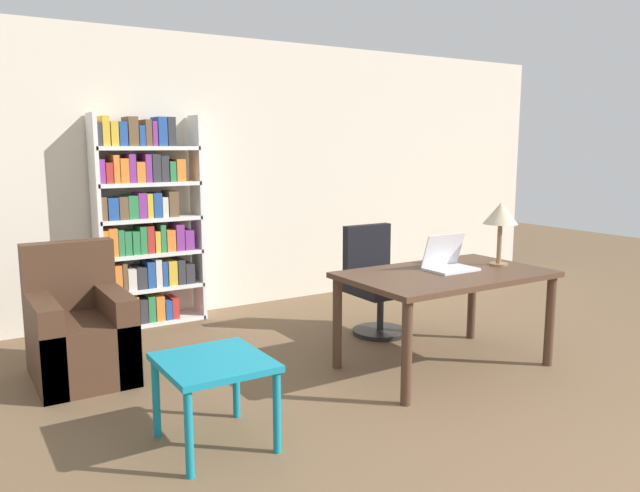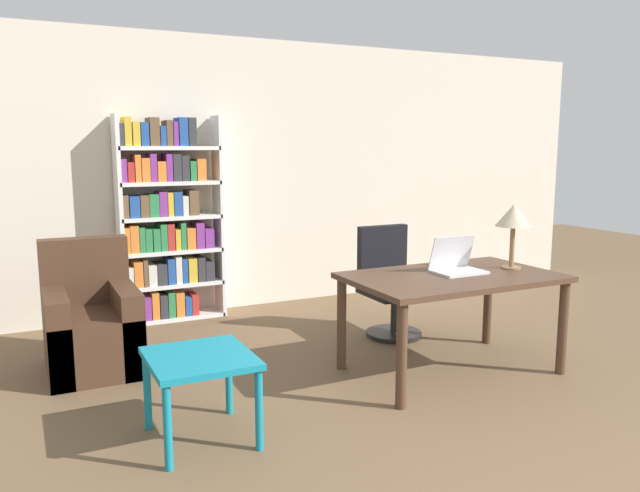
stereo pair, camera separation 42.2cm
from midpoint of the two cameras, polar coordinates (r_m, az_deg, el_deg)
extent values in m
cube|color=beige|center=(6.49, -2.62, 6.51)|extent=(8.00, 0.06, 2.70)
cube|color=#4C3323|center=(4.65, 14.59, -2.82)|extent=(1.51, 0.92, 0.04)
cylinder|color=#4C3323|center=(4.03, 10.50, -9.93)|extent=(0.07, 0.07, 0.69)
cylinder|color=#4C3323|center=(4.95, 23.63, -6.92)|extent=(0.07, 0.07, 0.69)
cylinder|color=#4C3323|center=(4.66, 4.60, -7.14)|extent=(0.07, 0.07, 0.69)
cylinder|color=#4C3323|center=(5.48, 17.25, -5.05)|extent=(0.07, 0.07, 0.69)
cube|color=silver|center=(4.71, 15.11, -2.33)|extent=(0.36, 0.26, 0.02)
cube|color=silver|center=(4.76, 14.45, -0.57)|extent=(0.36, 0.08, 0.25)
cube|color=#19233D|center=(4.76, 14.41, -0.54)|extent=(0.33, 0.07, 0.22)
cylinder|color=olive|center=(5.00, 19.41, -1.90)|extent=(0.14, 0.14, 0.01)
cylinder|color=olive|center=(4.97, 19.51, -0.07)|extent=(0.04, 0.04, 0.31)
cone|color=#C6B793|center=(4.94, 19.65, 2.65)|extent=(0.27, 0.27, 0.17)
cylinder|color=black|center=(5.57, 8.94, -7.95)|extent=(0.48, 0.48, 0.04)
cylinder|color=#262626|center=(5.52, 8.98, -6.13)|extent=(0.06, 0.06, 0.33)
cube|color=black|center=(5.47, 9.04, -3.97)|extent=(0.50, 0.50, 0.10)
cube|color=black|center=(5.58, 7.88, -0.62)|extent=(0.47, 0.08, 0.49)
cube|color=teal|center=(3.55, -7.57, -10.20)|extent=(0.57, 0.60, 0.04)
cylinder|color=teal|center=(3.34, -10.16, -16.14)|extent=(0.04, 0.04, 0.46)
cylinder|color=teal|center=(3.49, -2.06, -14.83)|extent=(0.04, 0.04, 0.46)
cylinder|color=teal|center=(3.81, -12.42, -12.93)|extent=(0.04, 0.04, 0.46)
cylinder|color=teal|center=(3.95, -5.27, -11.97)|extent=(0.04, 0.04, 0.46)
cube|color=#472D1E|center=(4.88, -17.76, -8.32)|extent=(0.64, 0.80, 0.44)
cube|color=#472D1E|center=(5.07, -18.55, -2.16)|extent=(0.64, 0.16, 0.51)
cube|color=#472D1E|center=(4.83, -20.66, -7.55)|extent=(0.16, 0.80, 0.62)
cube|color=#472D1E|center=(4.89, -15.00, -7.06)|extent=(0.16, 0.80, 0.62)
cube|color=white|center=(5.88, -15.93, 2.13)|extent=(0.04, 0.28, 1.93)
cube|color=white|center=(6.11, -7.33, 2.66)|extent=(0.04, 0.28, 1.93)
cube|color=white|center=(6.16, -11.26, -6.38)|extent=(0.93, 0.28, 0.04)
cube|color=#2D7F47|center=(6.05, -15.02, -5.70)|extent=(0.08, 0.24, 0.19)
cube|color=silver|center=(6.06, -14.40, -5.55)|extent=(0.04, 0.24, 0.21)
cube|color=#7F338C|center=(6.07, -13.79, -5.45)|extent=(0.08, 0.24, 0.22)
cube|color=orange|center=(6.08, -13.07, -5.22)|extent=(0.07, 0.24, 0.26)
cube|color=#333338|center=(6.10, -12.35, -5.32)|extent=(0.07, 0.24, 0.22)
cube|color=#2D7F47|center=(6.12, -11.69, -5.17)|extent=(0.06, 0.24, 0.24)
cube|color=orange|center=(6.14, -10.95, -5.14)|extent=(0.08, 0.24, 0.23)
cube|color=#234C99|center=(6.16, -10.25, -5.29)|extent=(0.06, 0.24, 0.18)
cube|color=#B72D28|center=(6.18, -9.65, -5.17)|extent=(0.06, 0.24, 0.20)
cube|color=white|center=(6.08, -11.36, -3.45)|extent=(0.93, 0.28, 0.04)
cube|color=silver|center=(5.97, -15.23, -2.71)|extent=(0.07, 0.24, 0.19)
cube|color=orange|center=(5.98, -14.50, -2.44)|extent=(0.08, 0.24, 0.24)
cube|color=brown|center=(5.99, -13.89, -2.33)|extent=(0.04, 0.24, 0.25)
cube|color=silver|center=(6.01, -13.30, -2.55)|extent=(0.08, 0.24, 0.19)
cube|color=#333338|center=(6.03, -12.49, -2.46)|extent=(0.09, 0.24, 0.20)
cube|color=#234C99|center=(6.05, -11.70, -2.20)|extent=(0.07, 0.24, 0.24)
cube|color=silver|center=(6.06, -11.07, -2.08)|extent=(0.06, 0.24, 0.26)
cube|color=#234C99|center=(6.08, -10.54, -2.14)|extent=(0.05, 0.24, 0.23)
cube|color=gold|center=(6.10, -9.87, -2.10)|extent=(0.08, 0.24, 0.23)
cube|color=#333338|center=(6.12, -9.10, -2.03)|extent=(0.07, 0.24, 0.23)
cube|color=#333338|center=(6.15, -8.36, -2.18)|extent=(0.09, 0.24, 0.18)
cube|color=white|center=(6.02, -11.45, -0.46)|extent=(0.93, 0.28, 0.04)
cube|color=orange|center=(5.91, -15.45, 0.54)|extent=(0.05, 0.24, 0.24)
cube|color=orange|center=(5.92, -14.82, 0.66)|extent=(0.08, 0.24, 0.25)
cube|color=#2D7F47|center=(5.94, -14.18, 0.61)|extent=(0.05, 0.24, 0.23)
cube|color=#2D7F47|center=(5.95, -13.61, 0.57)|extent=(0.06, 0.24, 0.21)
cube|color=#2D7F47|center=(5.97, -12.95, 0.60)|extent=(0.06, 0.24, 0.21)
cube|color=#2D7F47|center=(5.98, -12.34, 0.82)|extent=(0.06, 0.24, 0.25)
cube|color=#B72D28|center=(5.99, -11.73, 0.86)|extent=(0.06, 0.24, 0.25)
cube|color=gold|center=(6.01, -11.13, 0.66)|extent=(0.05, 0.24, 0.20)
cube|color=#2D7F47|center=(6.02, -10.66, 0.95)|extent=(0.05, 0.24, 0.25)
cube|color=orange|center=(6.05, -9.98, 0.76)|extent=(0.08, 0.24, 0.20)
cube|color=#7F338C|center=(6.07, -9.20, 1.02)|extent=(0.08, 0.24, 0.25)
cube|color=#7F338C|center=(6.10, -8.40, 0.79)|extent=(0.09, 0.24, 0.18)
cube|color=white|center=(5.98, -11.55, 2.58)|extent=(0.93, 0.28, 0.04)
cube|color=brown|center=(5.87, -15.56, 3.51)|extent=(0.05, 0.24, 0.21)
cube|color=#234C99|center=(5.89, -14.80, 3.50)|extent=(0.09, 0.24, 0.20)
cube|color=brown|center=(5.91, -13.95, 3.58)|extent=(0.08, 0.24, 0.20)
cube|color=#2D7F47|center=(5.93, -13.15, 3.66)|extent=(0.09, 0.24, 0.21)
cube|color=#7F338C|center=(5.94, -12.38, 3.80)|extent=(0.07, 0.24, 0.23)
cube|color=gold|center=(5.96, -11.75, 3.79)|extent=(0.05, 0.24, 0.22)
cube|color=#234C99|center=(5.98, -11.10, 3.85)|extent=(0.08, 0.24, 0.22)
cube|color=silver|center=(6.00, -10.46, 3.69)|extent=(0.05, 0.24, 0.18)
cube|color=brown|center=(6.02, -9.73, 3.97)|extent=(0.09, 0.24, 0.23)
cube|color=white|center=(5.95, -11.65, 5.66)|extent=(0.93, 0.28, 0.04)
cube|color=#7F338C|center=(5.85, -15.70, 6.66)|extent=(0.05, 0.24, 0.21)
cube|color=#B72D28|center=(5.87, -15.10, 6.55)|extent=(0.06, 0.24, 0.18)
cube|color=orange|center=(5.88, -14.51, 6.89)|extent=(0.05, 0.24, 0.25)
cube|color=orange|center=(5.89, -13.85, 6.78)|extent=(0.07, 0.24, 0.22)
cube|color=#7F338C|center=(5.91, -13.20, 6.98)|extent=(0.06, 0.24, 0.25)
cube|color=orange|center=(5.92, -12.49, 6.68)|extent=(0.08, 0.24, 0.18)
cube|color=#7F338C|center=(5.94, -11.85, 7.03)|extent=(0.05, 0.24, 0.25)
cube|color=#333338|center=(5.96, -11.17, 7.06)|extent=(0.08, 0.24, 0.25)
cube|color=#333338|center=(5.98, -10.45, 7.02)|extent=(0.07, 0.24, 0.24)
cube|color=#2D7F47|center=(6.00, -9.78, 6.79)|extent=(0.06, 0.24, 0.18)
cube|color=orange|center=(6.02, -9.06, 6.91)|extent=(0.08, 0.24, 0.20)
cube|color=white|center=(5.94, -11.75, 8.76)|extent=(0.93, 0.28, 0.04)
cube|color=#333338|center=(5.85, -15.88, 9.74)|extent=(0.04, 0.24, 0.20)
cube|color=gold|center=(5.86, -15.34, 10.06)|extent=(0.06, 0.24, 0.26)
cube|color=gold|center=(5.87, -14.64, 9.87)|extent=(0.06, 0.24, 0.21)
cube|color=#234C99|center=(5.89, -13.92, 9.88)|extent=(0.07, 0.24, 0.21)
cube|color=brown|center=(5.91, -13.10, 10.12)|extent=(0.09, 0.24, 0.26)
cube|color=#234C99|center=(5.93, -12.36, 9.78)|extent=(0.05, 0.24, 0.18)
cube|color=brown|center=(5.94, -11.82, 10.05)|extent=(0.05, 0.24, 0.23)
cube|color=#7F338C|center=(5.96, -11.29, 10.00)|extent=(0.04, 0.24, 0.22)
cube|color=#234C99|center=(5.97, -10.62, 10.21)|extent=(0.08, 0.24, 0.26)
cube|color=#333338|center=(6.00, -9.85, 10.23)|extent=(0.07, 0.24, 0.26)
camera|label=1|loc=(0.21, -87.14, 0.46)|focal=35.00mm
camera|label=2|loc=(0.21, 92.86, -0.46)|focal=35.00mm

